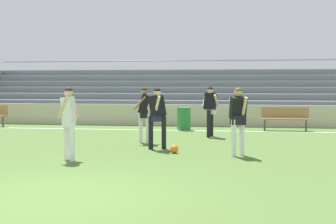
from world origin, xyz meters
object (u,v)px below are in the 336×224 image
at_px(bench_centre_sideline, 285,116).
at_px(player_dark_wide_right, 157,113).
at_px(soccer_ball, 174,149).
at_px(player_dark_overlapping, 238,115).
at_px(bleacher_stand, 220,93).
at_px(player_dark_trailing_run, 210,107).
at_px(player_dark_on_ball, 144,110).
at_px(trash_bin, 184,119).
at_px(player_white_wide_left, 69,117).

bearing_deg(bench_centre_sideline, player_dark_wide_right, -126.68).
bearing_deg(soccer_ball, player_dark_overlapping, -7.38).
relative_size(bleacher_stand, player_dark_overlapping, 15.32).
bearing_deg(bench_centre_sideline, bleacher_stand, 117.21).
bearing_deg(player_dark_trailing_run, player_dark_wide_right, -113.43).
bearing_deg(player_dark_on_ball, trash_bin, 78.80).
bearing_deg(bleacher_stand, player_dark_wide_right, -98.01).
distance_m(bleacher_stand, player_white_wide_left, 13.10).
bearing_deg(player_dark_on_ball, player_dark_wide_right, -63.23).
relative_size(trash_bin, player_dark_trailing_run, 0.52).
bearing_deg(player_dark_wide_right, soccer_ball, -50.06).
relative_size(player_dark_on_ball, soccer_ball, 7.72).
bearing_deg(player_dark_wide_right, player_dark_on_ball, 116.77).
xyz_separation_m(player_dark_trailing_run, player_white_wide_left, (-3.08, -5.14, 0.01)).
distance_m(bench_centre_sideline, player_white_wide_left, 9.62).
xyz_separation_m(bleacher_stand, soccer_ball, (-0.94, -11.26, -1.26)).
bearing_deg(bench_centre_sideline, player_dark_overlapping, -106.75).
bearing_deg(player_dark_overlapping, bleacher_stand, 93.45).
distance_m(bleacher_stand, player_dark_wide_right, 10.70).
bearing_deg(bench_centre_sideline, soccer_ball, -119.88).
distance_m(player_dark_wide_right, soccer_ball, 1.25).
height_order(bleacher_stand, player_dark_overlapping, bleacher_stand).
distance_m(bleacher_stand, trash_bin, 5.61).
bearing_deg(player_dark_trailing_run, player_dark_on_ball, -135.81).
height_order(player_white_wide_left, soccer_ball, player_white_wide_left).
distance_m(bleacher_stand, player_dark_overlapping, 11.49).
bearing_deg(player_dark_overlapping, player_white_wide_left, -162.81).
xyz_separation_m(player_dark_wide_right, player_white_wide_left, (-1.76, -2.09, 0.02)).
height_order(bench_centre_sideline, player_dark_overlapping, player_dark_overlapping).
bearing_deg(player_dark_on_ball, player_dark_overlapping, -36.51).
height_order(bleacher_stand, player_white_wide_left, bleacher_stand).
bearing_deg(player_dark_overlapping, bench_centre_sideline, 73.25).
distance_m(player_dark_trailing_run, soccer_ball, 3.90).
distance_m(bench_centre_sideline, player_dark_wide_right, 6.89).
xyz_separation_m(trash_bin, player_white_wide_left, (-1.96, -7.31, 0.59)).
distance_m(player_dark_overlapping, player_dark_on_ball, 3.46).
height_order(player_dark_overlapping, player_dark_on_ball, player_dark_overlapping).
bearing_deg(bleacher_stand, player_white_wide_left, -104.37).
relative_size(trash_bin, soccer_ball, 4.03).
distance_m(player_dark_wide_right, player_dark_on_ball, 1.32).
xyz_separation_m(player_dark_trailing_run, soccer_ball, (-0.76, -3.71, -0.91)).
bearing_deg(player_dark_overlapping, player_dark_wide_right, 158.15).
height_order(bleacher_stand, player_dark_wide_right, bleacher_stand).
relative_size(bench_centre_sideline, player_dark_trailing_run, 1.05).
bearing_deg(trash_bin, bench_centre_sideline, 4.32).
bearing_deg(player_white_wide_left, soccer_ball, 31.71).
xyz_separation_m(bench_centre_sideline, player_dark_on_ball, (-4.70, -4.33, 0.47)).
bearing_deg(player_dark_overlapping, player_dark_trailing_run, 102.41).
bearing_deg(player_dark_trailing_run, bench_centre_sideline, 41.52).
relative_size(bench_centre_sideline, player_dark_on_ball, 1.06).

